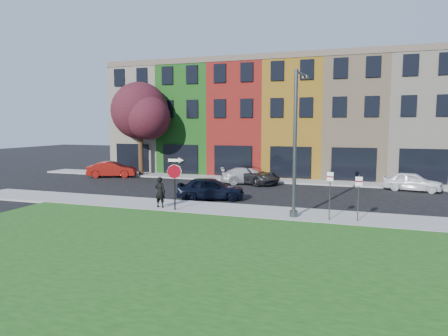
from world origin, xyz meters
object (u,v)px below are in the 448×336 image
(stop_sign, at_px, (174,172))
(sedan_near, at_px, (210,188))
(street_lamp, at_px, (296,143))
(man, at_px, (160,192))

(stop_sign, relative_size, sedan_near, 0.63)
(stop_sign, xyz_separation_m, sedan_near, (0.56, 3.90, -1.42))
(stop_sign, height_order, street_lamp, street_lamp)
(stop_sign, bearing_deg, street_lamp, 0.94)
(stop_sign, relative_size, man, 1.67)
(sedan_near, xyz_separation_m, street_lamp, (5.65, -3.24, 2.99))
(man, relative_size, sedan_near, 0.38)
(man, bearing_deg, sedan_near, -112.03)
(stop_sign, relative_size, street_lamp, 0.40)
(stop_sign, distance_m, man, 1.59)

